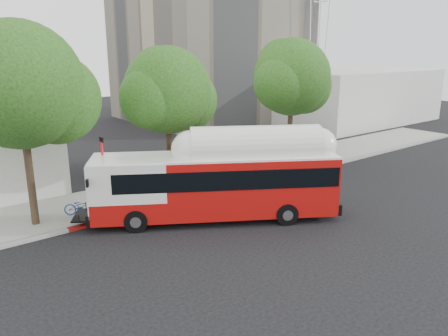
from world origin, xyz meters
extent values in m
plane|color=black|center=(0.00, 0.00, 0.00)|extent=(120.00, 120.00, 0.00)
cube|color=gray|center=(0.00, 6.50, 0.07)|extent=(60.00, 5.00, 0.15)
cube|color=gray|center=(0.00, 3.90, 0.07)|extent=(60.00, 0.30, 0.15)
cube|color=maroon|center=(-3.00, 3.90, 0.08)|extent=(10.00, 0.32, 0.16)
cylinder|color=#2D2116|center=(-9.00, 5.50, 3.04)|extent=(0.36, 0.36, 6.08)
sphere|color=#1C3D11|center=(-9.00, 5.50, 6.84)|extent=(5.80, 5.80, 5.80)
sphere|color=#1C3D11|center=(-7.41, 5.70, 6.08)|extent=(4.35, 4.35, 4.35)
cylinder|color=#2D2116|center=(-1.00, 6.00, 2.72)|extent=(0.36, 0.36, 5.44)
sphere|color=#1C3D11|center=(-1.00, 6.00, 6.12)|extent=(5.00, 5.00, 5.00)
sphere|color=#1C3D11|center=(0.38, 6.20, 5.44)|extent=(3.75, 3.75, 3.75)
cylinder|color=#2D2116|center=(9.00, 5.80, 2.88)|extent=(0.36, 0.36, 5.76)
sphere|color=#1C3D11|center=(9.00, 5.80, 6.48)|extent=(5.40, 5.40, 5.40)
sphere|color=#1C3D11|center=(10.48, 6.00, 5.76)|extent=(4.05, 4.05, 4.05)
cube|color=silver|center=(30.00, 16.00, 3.00)|extent=(20.00, 12.00, 6.00)
cube|color=#B30F0C|center=(-1.47, 0.87, 1.81)|extent=(11.65, 8.45, 2.91)
cube|color=black|center=(-1.04, 0.61, 2.41)|extent=(10.65, 7.88, 0.95)
cube|color=white|center=(-1.47, 0.87, 3.30)|extent=(11.61, 8.38, 0.10)
cube|color=white|center=(0.25, -0.17, 3.56)|extent=(6.53, 5.03, 0.55)
cube|color=black|center=(-7.09, 4.26, 0.50)|extent=(1.62, 1.96, 0.06)
imported|color=navy|center=(-7.09, 4.26, 0.98)|extent=(1.40, 1.78, 0.90)
cylinder|color=red|center=(-5.82, 4.34, 2.01)|extent=(0.12, 0.12, 4.02)
cube|color=black|center=(-5.82, 4.34, 4.12)|extent=(0.05, 0.40, 0.25)
camera|label=1|loc=(-13.98, -15.83, 8.43)|focal=35.00mm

